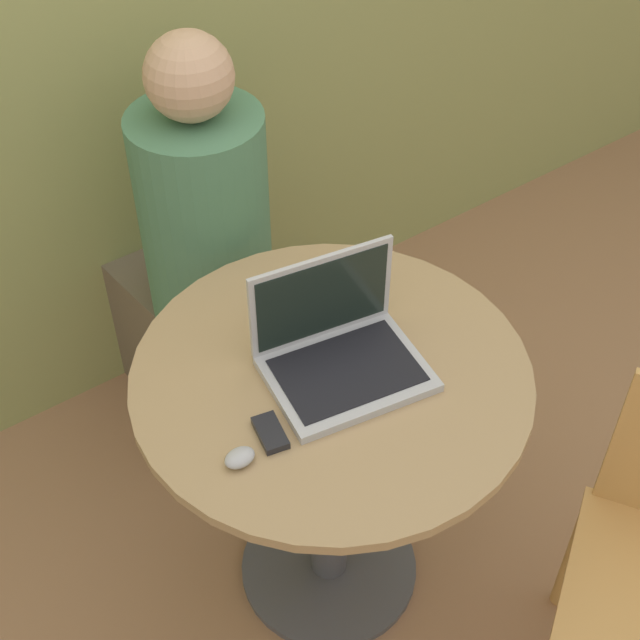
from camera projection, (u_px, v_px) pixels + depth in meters
name	position (u px, v px, depth m)	size (l,w,h in m)	color
ground_plane	(329.00, 568.00, 2.33)	(12.00, 12.00, 0.00)	#9E704C
round_table	(331.00, 435.00, 1.95)	(0.82, 0.82, 0.76)	#4C4C51
laptop	(339.00, 350.00, 1.79)	(0.35, 0.29, 0.23)	#B7B7BC
cell_phone	(270.00, 433.00, 1.68)	(0.06, 0.10, 0.02)	black
computer_mouse	(240.00, 458.00, 1.63)	(0.06, 0.04, 0.03)	#B2B2B7
person_seated	(200.00, 274.00, 2.40)	(0.35, 0.52, 1.22)	brown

